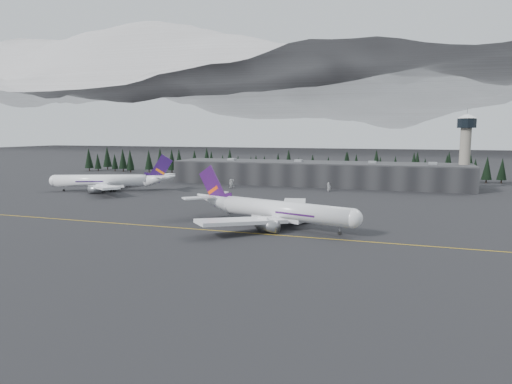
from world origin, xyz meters
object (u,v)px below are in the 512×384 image
(control_tower, at_px, (465,143))
(jet_main, at_px, (271,209))
(terminal, at_px, (316,173))
(gse_vehicle_a, at_px, (232,187))
(gse_vehicle_b, at_px, (329,190))
(jet_parked, at_px, (112,181))

(control_tower, bearing_deg, jet_main, -119.65)
(terminal, distance_m, jet_main, 114.89)
(control_tower, relative_size, gse_vehicle_a, 7.72)
(gse_vehicle_a, relative_size, gse_vehicle_b, 1.11)
(jet_main, height_order, gse_vehicle_b, jet_main)
(terminal, height_order, gse_vehicle_a, terminal)
(control_tower, xyz_separation_m, gse_vehicle_a, (-113.31, -32.97, -22.73))
(jet_parked, height_order, gse_vehicle_a, jet_parked)
(jet_main, relative_size, gse_vehicle_b, 13.50)
(control_tower, relative_size, gse_vehicle_b, 8.56)
(control_tower, xyz_separation_m, jet_main, (-66.93, -117.60, -18.36))
(gse_vehicle_b, bearing_deg, jet_main, 4.32)
(gse_vehicle_a, bearing_deg, control_tower, -3.66)
(control_tower, distance_m, jet_main, 136.55)
(terminal, relative_size, gse_vehicle_b, 36.31)
(jet_main, xyz_separation_m, jet_parked, (-98.26, 55.58, 0.08))
(terminal, relative_size, gse_vehicle_a, 32.78)
(jet_main, distance_m, gse_vehicle_a, 96.60)
(jet_parked, height_order, gse_vehicle_b, jet_parked)
(terminal, relative_size, control_tower, 4.24)
(gse_vehicle_a, bearing_deg, terminal, 18.15)
(jet_main, relative_size, jet_parked, 1.00)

